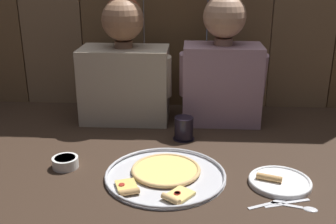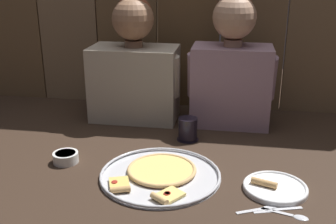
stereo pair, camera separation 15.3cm
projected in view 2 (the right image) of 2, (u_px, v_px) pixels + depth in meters
ground_plane at (164, 167)px, 1.50m from camera, size 3.20×3.20×0.00m
pizza_tray at (160, 174)px, 1.43m from camera, size 0.42×0.42×0.03m
dinner_plate at (275, 187)px, 1.35m from camera, size 0.21×0.21×0.03m
drinking_glass at (188, 129)px, 1.72m from camera, size 0.09×0.09×0.10m
dipping_bowl at (66, 157)px, 1.53m from camera, size 0.09×0.09×0.04m
table_fork at (258, 209)px, 1.24m from camera, size 0.12×0.07×0.01m
table_knife at (277, 209)px, 1.24m from camera, size 0.15×0.06×0.01m
table_spoon at (293, 215)px, 1.21m from camera, size 0.14×0.06×0.01m
diner_left at (134, 66)px, 1.90m from camera, size 0.44×0.23×0.57m
diner_right at (232, 65)px, 1.82m from camera, size 0.39×0.20×0.59m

